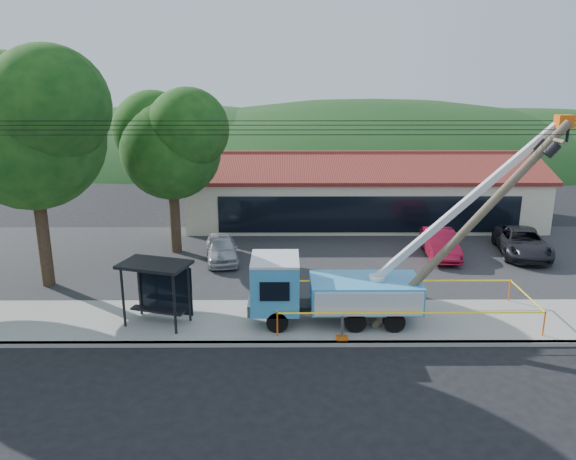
# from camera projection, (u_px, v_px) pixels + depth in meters

# --- Properties ---
(ground) EXTENTS (120.00, 120.00, 0.00)m
(ground) POSITION_uv_depth(u_px,v_px,m) (317.00, 376.00, 18.44)
(ground) COLOR black
(ground) RESTS_ON ground
(curb) EXTENTS (60.00, 0.25, 0.15)m
(curb) POSITION_uv_depth(u_px,v_px,m) (313.00, 344.00, 20.44)
(curb) COLOR #A3A098
(curb) RESTS_ON ground
(sidewalk) EXTENTS (60.00, 4.00, 0.15)m
(sidewalk) POSITION_uv_depth(u_px,v_px,m) (311.00, 321.00, 22.27)
(sidewalk) COLOR #A3A098
(sidewalk) RESTS_ON ground
(parking_lot) EXTENTS (60.00, 12.00, 0.10)m
(parking_lot) POSITION_uv_depth(u_px,v_px,m) (304.00, 258.00, 29.98)
(parking_lot) COLOR #28282B
(parking_lot) RESTS_ON ground
(strip_mall) EXTENTS (22.50, 8.53, 4.67)m
(strip_mall) POSITION_uv_depth(u_px,v_px,m) (361.00, 193.00, 37.18)
(strip_mall) COLOR beige
(strip_mall) RESTS_ON ground
(tree_west_near) EXTENTS (7.56, 6.72, 10.80)m
(tree_west_near) POSITION_uv_depth(u_px,v_px,m) (29.00, 123.00, 24.04)
(tree_west_near) COLOR #332316
(tree_west_near) RESTS_ON ground
(tree_lot) EXTENTS (6.30, 5.60, 8.94)m
(tree_lot) POSITION_uv_depth(u_px,v_px,m) (171.00, 140.00, 29.23)
(tree_lot) COLOR #332316
(tree_lot) RESTS_ON ground
(hill_west) EXTENTS (78.40, 56.00, 28.00)m
(hill_west) POSITION_uv_depth(u_px,v_px,m) (175.00, 150.00, 71.29)
(hill_west) COLOR #153914
(hill_west) RESTS_ON ground
(hill_center) EXTENTS (89.60, 64.00, 32.00)m
(hill_center) POSITION_uv_depth(u_px,v_px,m) (372.00, 150.00, 71.42)
(hill_center) COLOR #153914
(hill_center) RESTS_ON ground
(hill_east) EXTENTS (72.80, 52.00, 26.00)m
(hill_east) POSITION_uv_depth(u_px,v_px,m) (528.00, 150.00, 71.52)
(hill_east) COLOR #153914
(hill_east) RESTS_ON ground
(utility_truck) EXTENTS (11.64, 3.54, 8.02)m
(utility_truck) POSITION_uv_depth(u_px,v_px,m) (332.00, 287.00, 21.80)
(utility_truck) COLOR black
(utility_truck) RESTS_ON ground
(leaning_pole) EXTENTS (6.77, 1.76, 7.98)m
(leaning_pole) POSITION_uv_depth(u_px,v_px,m) (476.00, 219.00, 20.54)
(leaning_pole) COLOR brown
(leaning_pole) RESTS_ON ground
(bus_shelter) EXTENTS (2.94, 2.28, 2.49)m
(bus_shelter) POSITION_uv_depth(u_px,v_px,m) (158.00, 278.00, 21.60)
(bus_shelter) COLOR black
(bus_shelter) RESTS_ON ground
(caution_tape) EXTENTS (9.96, 3.37, 0.97)m
(caution_tape) POSITION_uv_depth(u_px,v_px,m) (402.00, 300.00, 22.31)
(caution_tape) COLOR #F45C0D
(caution_tape) RESTS_ON ground
(car_silver) EXTENTS (2.20, 4.14, 1.34)m
(car_silver) POSITION_uv_depth(u_px,v_px,m) (222.00, 263.00, 29.38)
(car_silver) COLOR #B1B2B8
(car_silver) RESTS_ON ground
(car_red) EXTENTS (1.74, 4.37, 1.41)m
(car_red) POSITION_uv_depth(u_px,v_px,m) (439.00, 258.00, 30.11)
(car_red) COLOR maroon
(car_red) RESTS_ON ground
(car_dark) EXTENTS (3.10, 5.38, 1.41)m
(car_dark) POSITION_uv_depth(u_px,v_px,m) (521.00, 256.00, 30.36)
(car_dark) COLOR black
(car_dark) RESTS_ON ground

